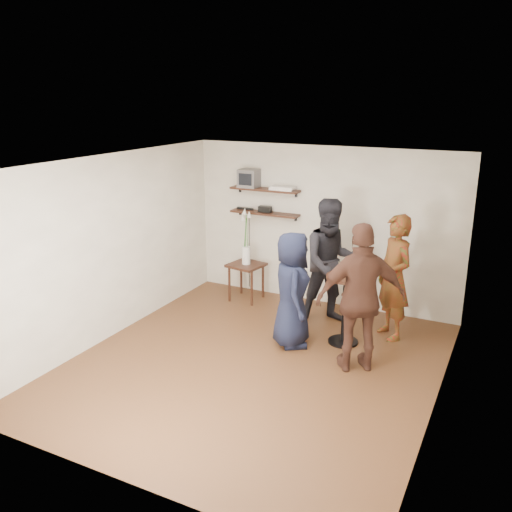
% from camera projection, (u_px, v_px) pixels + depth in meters
% --- Properties ---
extents(room, '(4.58, 5.08, 2.68)m').
position_uv_depth(room, '(254.00, 270.00, 6.66)').
color(room, '#4B2C18').
rests_on(room, ground).
extents(shelf_upper, '(1.20, 0.25, 0.04)m').
position_uv_depth(shelf_upper, '(265.00, 189.00, 8.96)').
color(shelf_upper, black).
rests_on(shelf_upper, room).
extents(shelf_lower, '(1.20, 0.25, 0.04)m').
position_uv_depth(shelf_lower, '(265.00, 213.00, 9.07)').
color(shelf_lower, black).
rests_on(shelf_lower, room).
extents(crt_monitor, '(0.32, 0.30, 0.30)m').
position_uv_depth(crt_monitor, '(249.00, 178.00, 9.03)').
color(crt_monitor, '#59595B').
rests_on(crt_monitor, shelf_upper).
extents(dvd_deck, '(0.40, 0.24, 0.06)m').
position_uv_depth(dvd_deck, '(283.00, 188.00, 8.80)').
color(dvd_deck, silver).
rests_on(dvd_deck, shelf_upper).
extents(radio, '(0.22, 0.10, 0.10)m').
position_uv_depth(radio, '(265.00, 209.00, 9.05)').
color(radio, black).
rests_on(radio, shelf_lower).
extents(power_strip, '(0.30, 0.05, 0.03)m').
position_uv_depth(power_strip, '(245.00, 209.00, 9.28)').
color(power_strip, black).
rests_on(power_strip, shelf_lower).
extents(side_table, '(0.61, 0.61, 0.63)m').
position_uv_depth(side_table, '(246.00, 270.00, 9.11)').
color(side_table, black).
rests_on(side_table, room).
extents(vase_lilies, '(0.19, 0.20, 0.98)m').
position_uv_depth(vase_lilies, '(246.00, 246.00, 8.99)').
color(vase_lilies, white).
rests_on(vase_lilies, side_table).
extents(drinks_table, '(0.55, 0.55, 1.00)m').
position_uv_depth(drinks_table, '(345.00, 300.00, 7.47)').
color(drinks_table, black).
rests_on(drinks_table, room).
extents(wine_glass_fl, '(0.06, 0.06, 0.19)m').
position_uv_depth(wine_glass_fl, '(341.00, 266.00, 7.34)').
color(wine_glass_fl, silver).
rests_on(wine_glass_fl, drinks_table).
extents(wine_glass_fr, '(0.07, 0.07, 0.20)m').
position_uv_depth(wine_glass_fr, '(350.00, 268.00, 7.27)').
color(wine_glass_fr, silver).
rests_on(wine_glass_fr, drinks_table).
extents(wine_glass_bl, '(0.07, 0.07, 0.22)m').
position_uv_depth(wine_glass_bl, '(346.00, 264.00, 7.39)').
color(wine_glass_bl, silver).
rests_on(wine_glass_bl, drinks_table).
extents(wine_glass_br, '(0.07, 0.07, 0.20)m').
position_uv_depth(wine_glass_br, '(349.00, 266.00, 7.32)').
color(wine_glass_br, silver).
rests_on(wine_glass_br, drinks_table).
extents(person_plaid, '(0.76, 0.77, 1.80)m').
position_uv_depth(person_plaid, '(394.00, 277.00, 7.60)').
color(person_plaid, '#9D1212').
rests_on(person_plaid, room).
extents(person_dark, '(1.18, 1.13, 1.92)m').
position_uv_depth(person_dark, '(331.00, 262.00, 8.08)').
color(person_dark, black).
rests_on(person_dark, room).
extents(person_navy, '(0.84, 0.94, 1.62)m').
position_uv_depth(person_navy, '(292.00, 290.00, 7.39)').
color(person_navy, black).
rests_on(person_navy, room).
extents(person_brown, '(1.20, 0.99, 1.91)m').
position_uv_depth(person_brown, '(361.00, 298.00, 6.67)').
color(person_brown, '#49291F').
rests_on(person_brown, room).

